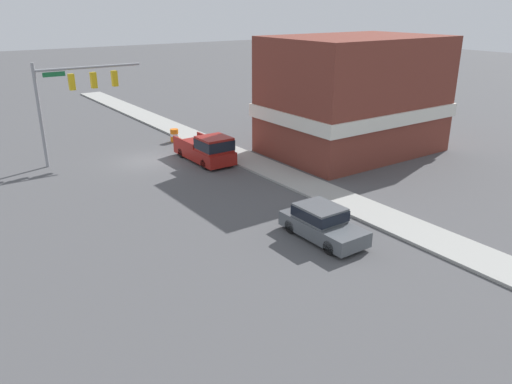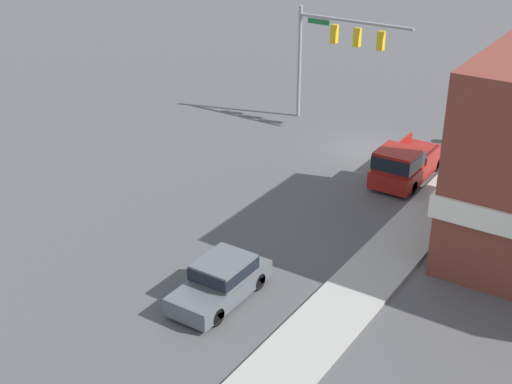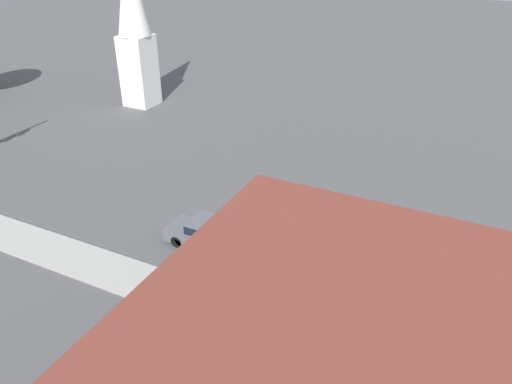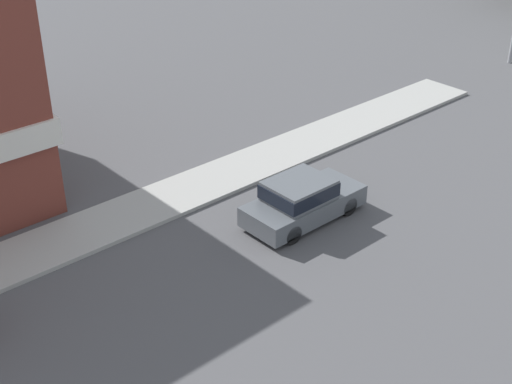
% 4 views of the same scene
% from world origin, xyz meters
% --- Properties ---
extents(car_lead, '(1.85, 4.31, 1.54)m').
position_xyz_m(car_lead, '(-1.65, 15.97, 0.80)').
color(car_lead, black).
rests_on(car_lead, ground).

